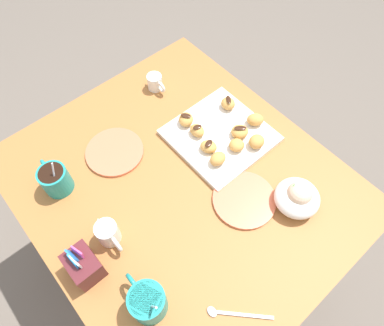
{
  "coord_description": "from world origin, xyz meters",
  "views": [
    {
      "loc": [
        -0.39,
        0.29,
        1.64
      ],
      "look_at": [
        0.02,
        -0.06,
        0.74
      ],
      "focal_mm": 32.38,
      "sensor_mm": 36.0,
      "label": 1
    }
  ],
  "objects_px": {
    "pastry_plate_square": "(220,135)",
    "beignet_4": "(209,147)",
    "coffee_mug_teal_left": "(147,302)",
    "coffee_mug_teal_right": "(55,179)",
    "ice_cream_bowl": "(297,197)",
    "beignet_0": "(237,145)",
    "cream_pitcher_white": "(108,233)",
    "beignet_2": "(197,131)",
    "chocolate_sauce_pitcher": "(155,82)",
    "beignet_6": "(255,120)",
    "beignet_7": "(240,132)",
    "beignet_1": "(186,119)",
    "saucer_coral_right": "(115,152)",
    "beignet_8": "(228,104)",
    "dining_table": "(182,200)",
    "sugar_caddy": "(84,265)",
    "beignet_3": "(218,159)",
    "saucer_coral_left": "(244,200)",
    "beignet_5": "(257,142)"
  },
  "relations": [
    {
      "from": "saucer_coral_right",
      "to": "beignet_3",
      "type": "bearing_deg",
      "value": -138.77
    },
    {
      "from": "dining_table",
      "to": "beignet_0",
      "type": "height_order",
      "value": "beignet_0"
    },
    {
      "from": "dining_table",
      "to": "coffee_mug_teal_right",
      "type": "bearing_deg",
      "value": 51.71
    },
    {
      "from": "saucer_coral_left",
      "to": "beignet_5",
      "type": "distance_m",
      "value": 0.19
    },
    {
      "from": "beignet_0",
      "to": "cream_pitcher_white",
      "type": "bearing_deg",
      "value": 87.44
    },
    {
      "from": "ice_cream_bowl",
      "to": "beignet_1",
      "type": "xyz_separation_m",
      "value": [
        0.42,
        0.05,
        -0.01
      ]
    },
    {
      "from": "chocolate_sauce_pitcher",
      "to": "beignet_8",
      "type": "distance_m",
      "value": 0.27
    },
    {
      "from": "pastry_plate_square",
      "to": "beignet_7",
      "type": "xyz_separation_m",
      "value": [
        -0.04,
        -0.04,
        0.02
      ]
    },
    {
      "from": "beignet_6",
      "to": "chocolate_sauce_pitcher",
      "type": "bearing_deg",
      "value": 21.85
    },
    {
      "from": "beignet_6",
      "to": "ice_cream_bowl",
      "type": "bearing_deg",
      "value": 157.1
    },
    {
      "from": "pastry_plate_square",
      "to": "beignet_3",
      "type": "height_order",
      "value": "beignet_3"
    },
    {
      "from": "chocolate_sauce_pitcher",
      "to": "beignet_5",
      "type": "height_order",
      "value": "chocolate_sauce_pitcher"
    },
    {
      "from": "dining_table",
      "to": "coffee_mug_teal_left",
      "type": "height_order",
      "value": "coffee_mug_teal_left"
    },
    {
      "from": "beignet_8",
      "to": "beignet_7",
      "type": "bearing_deg",
      "value": 154.64
    },
    {
      "from": "beignet_3",
      "to": "beignet_7",
      "type": "xyz_separation_m",
      "value": [
        0.03,
        -0.12,
        -0.0
      ]
    },
    {
      "from": "ice_cream_bowl",
      "to": "beignet_3",
      "type": "relative_size",
      "value": 2.44
    },
    {
      "from": "beignet_2",
      "to": "beignet_6",
      "type": "height_order",
      "value": "beignet_6"
    },
    {
      "from": "coffee_mug_teal_left",
      "to": "coffee_mug_teal_right",
      "type": "height_order",
      "value": "coffee_mug_teal_left"
    },
    {
      "from": "ice_cream_bowl",
      "to": "beignet_4",
      "type": "distance_m",
      "value": 0.3
    },
    {
      "from": "cream_pitcher_white",
      "to": "sugar_caddy",
      "type": "xyz_separation_m",
      "value": [
        -0.03,
        0.09,
        0.0
      ]
    },
    {
      "from": "pastry_plate_square",
      "to": "chocolate_sauce_pitcher",
      "type": "height_order",
      "value": "chocolate_sauce_pitcher"
    },
    {
      "from": "beignet_4",
      "to": "beignet_7",
      "type": "relative_size",
      "value": 0.96
    },
    {
      "from": "coffee_mug_teal_left",
      "to": "beignet_3",
      "type": "bearing_deg",
      "value": -65.1
    },
    {
      "from": "sugar_caddy",
      "to": "beignet_7",
      "type": "relative_size",
      "value": 1.93
    },
    {
      "from": "coffee_mug_teal_left",
      "to": "beignet_7",
      "type": "relative_size",
      "value": 2.76
    },
    {
      "from": "dining_table",
      "to": "ice_cream_bowl",
      "type": "xyz_separation_m",
      "value": [
        -0.27,
        -0.2,
        0.17
      ]
    },
    {
      "from": "beignet_2",
      "to": "beignet_3",
      "type": "height_order",
      "value": "beignet_3"
    },
    {
      "from": "ice_cream_bowl",
      "to": "beignet_0",
      "type": "distance_m",
      "value": 0.24
    },
    {
      "from": "saucer_coral_right",
      "to": "beignet_4",
      "type": "relative_size",
      "value": 3.46
    },
    {
      "from": "coffee_mug_teal_left",
      "to": "coffee_mug_teal_right",
      "type": "distance_m",
      "value": 0.44
    },
    {
      "from": "coffee_mug_teal_right",
      "to": "saucer_coral_right",
      "type": "xyz_separation_m",
      "value": [
        -0.01,
        -0.19,
        -0.04
      ]
    },
    {
      "from": "saucer_coral_left",
      "to": "beignet_8",
      "type": "distance_m",
      "value": 0.34
    },
    {
      "from": "cream_pitcher_white",
      "to": "beignet_2",
      "type": "bearing_deg",
      "value": -75.92
    },
    {
      "from": "ice_cream_bowl",
      "to": "saucer_coral_right",
      "type": "relative_size",
      "value": 0.71
    },
    {
      "from": "beignet_5",
      "to": "beignet_6",
      "type": "xyz_separation_m",
      "value": [
        0.06,
        -0.06,
        -0.0
      ]
    },
    {
      "from": "beignet_3",
      "to": "beignet_8",
      "type": "xyz_separation_m",
      "value": [
        0.14,
        -0.17,
        0.0
      ]
    },
    {
      "from": "beignet_0",
      "to": "beignet_3",
      "type": "xyz_separation_m",
      "value": [
        0.0,
        0.08,
        0.0
      ]
    },
    {
      "from": "pastry_plate_square",
      "to": "beignet_6",
      "type": "bearing_deg",
      "value": -110.11
    },
    {
      "from": "beignet_2",
      "to": "beignet_7",
      "type": "bearing_deg",
      "value": -133.46
    },
    {
      "from": "pastry_plate_square",
      "to": "sugar_caddy",
      "type": "distance_m",
      "value": 0.56
    },
    {
      "from": "beignet_0",
      "to": "saucer_coral_right",
      "type": "bearing_deg",
      "value": 49.99
    },
    {
      "from": "pastry_plate_square",
      "to": "ice_cream_bowl",
      "type": "relative_size",
      "value": 2.26
    },
    {
      "from": "beignet_1",
      "to": "beignet_8",
      "type": "relative_size",
      "value": 1.1
    },
    {
      "from": "chocolate_sauce_pitcher",
      "to": "beignet_6",
      "type": "height_order",
      "value": "chocolate_sauce_pitcher"
    },
    {
      "from": "pastry_plate_square",
      "to": "beignet_4",
      "type": "height_order",
      "value": "beignet_4"
    },
    {
      "from": "pastry_plate_square",
      "to": "chocolate_sauce_pitcher",
      "type": "distance_m",
      "value": 0.31
    },
    {
      "from": "beignet_8",
      "to": "dining_table",
      "type": "bearing_deg",
      "value": 109.75
    },
    {
      "from": "beignet_0",
      "to": "beignet_4",
      "type": "xyz_separation_m",
      "value": [
        0.05,
        0.07,
        -0.0
      ]
    },
    {
      "from": "sugar_caddy",
      "to": "saucer_coral_right",
      "type": "xyz_separation_m",
      "value": [
        0.26,
        -0.26,
        -0.04
      ]
    },
    {
      "from": "cream_pitcher_white",
      "to": "beignet_6",
      "type": "distance_m",
      "value": 0.57
    }
  ]
}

